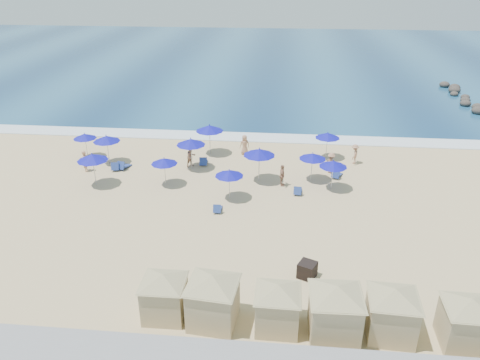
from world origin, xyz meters
name	(u,v)px	position (x,y,z in m)	size (l,w,h in m)	color
ground	(241,219)	(0.00, 0.00, 0.00)	(160.00, 160.00, 0.00)	tan
ocean	(271,59)	(0.00, 55.00, 0.03)	(160.00, 80.00, 0.06)	navy
surf_line	(256,137)	(0.00, 15.50, 0.04)	(160.00, 2.50, 0.08)	white
trash_bin	(307,270)	(4.11, -5.80, 0.43)	(0.87, 0.87, 0.87)	black
cabana_0	(164,290)	(-2.67, -9.45, 1.49)	(4.16, 4.16, 2.61)	tan
cabana_1	(213,293)	(-0.34, -9.66, 1.65)	(4.58, 4.58, 2.89)	tan
cabana_2	(278,301)	(2.61, -9.72, 1.50)	(4.18, 4.18, 2.62)	tan
cabana_3	(336,304)	(5.14, -9.96, 1.69)	(4.72, 4.72, 2.96)	tan
cabana_4	(393,306)	(7.64, -9.71, 1.60)	(4.44, 4.44, 2.79)	tan
cabana_5	(468,316)	(10.75, -9.96, 1.54)	(4.30, 4.30, 2.70)	tan
umbrella_0	(85,136)	(-14.11, 9.28, 1.92)	(1.94, 1.94, 2.21)	#A5A8AD
umbrella_1	(92,157)	(-11.32, 4.02, 2.25)	(2.28, 2.28, 2.60)	#A5A8AD
umbrella_2	(106,139)	(-11.79, 8.18, 2.18)	(2.20, 2.20, 2.51)	#A5A8AD
umbrella_3	(164,161)	(-6.11, 4.56, 1.94)	(1.97, 1.97, 2.24)	#A5A8AD
umbrella_4	(210,128)	(-3.75, 11.09, 2.35)	(2.38, 2.38, 2.71)	#A5A8AD
umbrella_5	(191,142)	(-4.73, 7.77, 2.30)	(2.33, 2.33, 2.65)	#A5A8AD
umbrella_6	(229,173)	(-1.07, 2.80, 1.98)	(2.01, 2.01, 2.29)	#A5A8AD
umbrella_7	(259,152)	(0.82, 5.94, 2.37)	(2.40, 2.40, 2.73)	#A5A8AD
umbrella_8	(313,156)	(4.81, 6.44, 2.00)	(2.03, 2.03, 2.31)	#A5A8AD
umbrella_9	(328,135)	(6.25, 11.09, 2.05)	(2.07, 2.07, 2.36)	#A5A8AD
umbrella_10	(333,164)	(6.23, 5.05, 2.02)	(2.05, 2.05, 2.33)	#A5A8AD
beach_chair_0	(116,167)	(-10.81, 6.96, 0.26)	(0.87, 1.45, 0.74)	navy
beach_chair_1	(123,166)	(-10.25, 7.17, 0.26)	(0.92, 1.49, 0.76)	navy
beach_chair_2	(203,162)	(-3.92, 8.64, 0.27)	(0.79, 1.47, 0.78)	navy
beach_chair_3	(218,208)	(-1.65, 0.85, 0.22)	(0.55, 1.19, 0.65)	navy
beach_chair_4	(298,191)	(3.76, 4.05, 0.24)	(0.67, 1.29, 0.69)	navy
beach_chair_5	(337,174)	(6.81, 7.17, 0.26)	(1.04, 1.47, 0.74)	navy
beachgoer_0	(86,161)	(-13.05, 6.47, 0.86)	(0.63, 0.41, 1.72)	#A5765B
beachgoer_1	(191,157)	(-4.86, 8.21, 0.85)	(0.83, 0.65, 1.71)	#A5765B
beachgoer_2	(282,175)	(2.59, 5.28, 0.84)	(0.98, 0.41, 1.68)	#A5765B
beachgoer_3	(355,154)	(8.49, 10.14, 0.83)	(1.07, 0.62, 1.66)	#A5765B
beachgoer_4	(245,145)	(-0.75, 11.30, 0.87)	(0.85, 0.55, 1.74)	#A5765B
beachgoer_5	(331,163)	(6.40, 7.99, 0.85)	(1.10, 0.63, 1.71)	#A5765B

